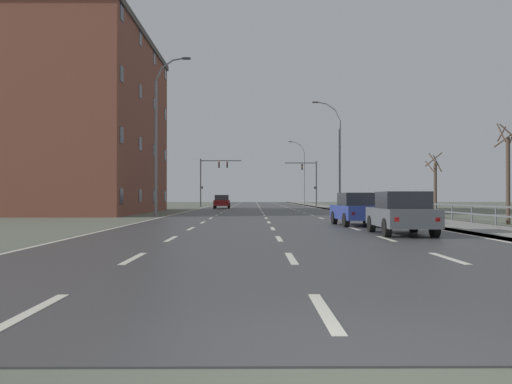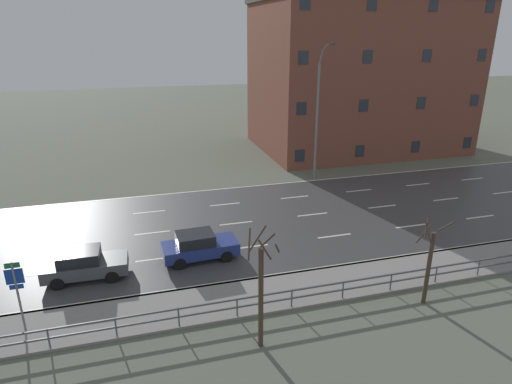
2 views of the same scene
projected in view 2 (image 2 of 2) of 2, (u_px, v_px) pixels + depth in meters
The scene contains 8 objects.
guardrail at pixel (265, 300), 19.34m from camera, with size 0.07×38.05×1.00m.
street_lamp_left_bank at pixel (318, 115), 35.84m from camera, with size 2.50×0.24×11.13m.
highway_sign at pixel (17, 288), 17.61m from camera, with size 0.09×0.68×3.32m.
car_near_right at pixel (84, 264), 22.11m from camera, with size 1.91×4.14×1.57m.
car_distant at pixel (199, 246), 24.01m from camera, with size 2.00×4.18×1.57m.
brick_building at pixel (358, 75), 45.73m from camera, with size 14.11×20.75×15.15m.
bare_tree_near at pixel (261, 292), 16.71m from camera, with size 1.36×1.43×5.09m.
bare_tree_mid at pixel (429, 263), 19.67m from camera, with size 1.21×1.26×4.33m.
Camera 2 is at (25.65, 17.71, 11.81)m, focal length 30.73 mm.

